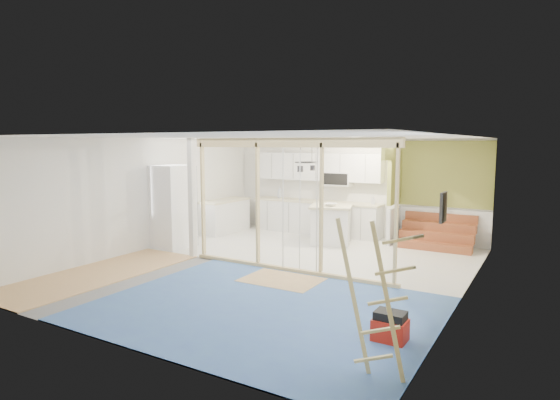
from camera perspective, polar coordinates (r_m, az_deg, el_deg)
The scene contains 17 objects.
room at distance 9.11m, azimuth -0.63°, elevation -0.56°, with size 7.01×8.01×2.61m.
floor_overlays at distance 9.38m, azimuth -0.04°, elevation -8.38°, with size 7.00×8.00×0.03m.
stud_frame at distance 9.21m, azimuth -2.08°, elevation 1.44°, with size 4.66×0.14×2.60m.
base_cabinets at distance 12.90m, azimuth 0.95°, elevation -2.08°, with size 4.45×2.24×0.93m.
upper_cabinets at distance 12.81m, azimuth 4.97°, elevation 3.92°, with size 3.60×0.41×0.85m.
green_partition at distance 11.79m, azimuth 17.35°, elevation -0.91°, with size 2.25×1.51×2.60m.
pot_rack at distance 10.84m, azimuth 3.14°, elevation 4.33°, with size 0.52×0.52×0.72m.
sheathing_panel at distance 5.97m, azimuth 18.50°, elevation -4.89°, with size 0.02×4.00×2.60m, color tan.
electrical_panel at distance 6.51m, azimuth 19.29°, elevation -0.85°, with size 0.04×0.30×0.40m, color #35363A.
ceiling_light at distance 11.22m, azimuth 13.64°, elevation 7.01°, with size 0.32×0.32×0.08m, color #FFEABF.
fridge at distance 11.39m, azimuth -13.01°, elevation -0.81°, with size 0.91×0.88×1.98m.
island at distance 11.61m, azimuth 6.24°, elevation -3.05°, with size 1.26×1.26×0.98m.
bowl at distance 11.38m, azimuth 6.20°, elevation -0.57°, with size 0.28×0.28×0.07m, color silver.
soap_bottle_a at distance 13.41m, azimuth -0.06°, elevation 0.97°, with size 0.13×0.13×0.33m, color #B2B9C6.
soap_bottle_b at distance 12.22m, azimuth 11.30°, elevation -0.04°, with size 0.09×0.09×0.20m, color silver.
toolbox at distance 6.24m, azimuth 13.28°, elevation -14.88°, with size 0.42×0.32×0.39m.
ladder at distance 5.05m, azimuth 11.48°, elevation -11.88°, with size 0.89×0.20×1.70m.
Camera 1 is at (4.66, -7.74, 2.49)m, focal length 30.00 mm.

